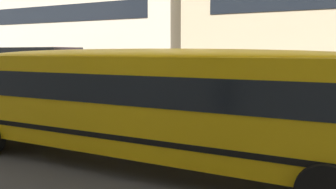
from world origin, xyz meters
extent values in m
plane|color=#424244|center=(0.00, 0.00, 0.00)|extent=(400.00, 400.00, 0.00)
cube|color=gray|center=(0.00, 7.55, 0.01)|extent=(120.00, 3.00, 0.01)
cube|color=silver|center=(0.00, 0.00, 0.00)|extent=(110.00, 0.16, 0.01)
cube|color=yellow|center=(2.29, -1.91, 1.48)|extent=(10.21, 2.45, 2.04)
cube|color=black|center=(2.29, -1.91, 1.85)|extent=(9.60, 2.48, 0.59)
cube|color=black|center=(2.29, -1.91, 0.88)|extent=(10.23, 2.48, 0.11)
ellipsoid|color=yellow|center=(2.29, -1.91, 2.50)|extent=(9.80, 2.26, 0.33)
cylinder|color=red|center=(-0.95, -0.54, 1.38)|extent=(0.41, 0.41, 0.03)
cylinder|color=black|center=(-1.56, -0.70, 0.46)|extent=(0.93, 0.27, 0.93)
cylinder|color=black|center=(6.17, -0.80, 0.46)|extent=(0.93, 0.27, 0.93)
cube|color=maroon|center=(-5.22, 5.13, 1.42)|extent=(1.81, 2.21, 2.00)
cube|color=black|center=(-4.30, 5.13, 1.72)|extent=(0.05, 1.85, 0.70)
cube|color=#333842|center=(-8.22, 5.14, 1.62)|extent=(4.21, 2.21, 2.40)
cylinder|color=black|center=(-5.22, 6.23, 0.42)|extent=(0.84, 0.26, 0.84)
cylinder|color=black|center=(-5.23, 4.03, 0.42)|extent=(0.84, 0.26, 0.84)
cylinder|color=black|center=(-8.79, 6.24, 0.42)|extent=(0.84, 0.26, 0.84)
cylinder|color=black|center=(-8.80, 4.04, 0.42)|extent=(0.84, 0.26, 0.84)
cube|color=black|center=(-11.27, 9.03, 1.92)|extent=(15.36, 0.04, 1.10)
cube|color=black|center=(-11.27, 9.03, 5.12)|extent=(15.36, 0.04, 1.10)
camera|label=1|loc=(6.05, -8.55, 2.60)|focal=35.89mm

